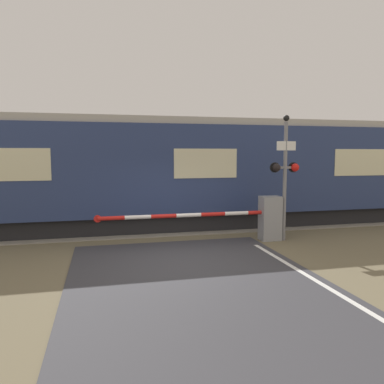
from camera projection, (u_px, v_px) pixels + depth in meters
ground_plane at (182, 261)px, 9.12m from camera, size 80.00×80.00×0.00m
track_bed at (157, 227)px, 13.27m from camera, size 36.00×3.20×0.13m
train at (195, 172)px, 13.40m from camera, size 20.94×2.75×3.79m
crossing_barrier at (258, 218)px, 11.20m from camera, size 5.45×0.44×1.33m
signal_post at (285, 170)px, 11.10m from camera, size 0.90×0.26×3.74m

